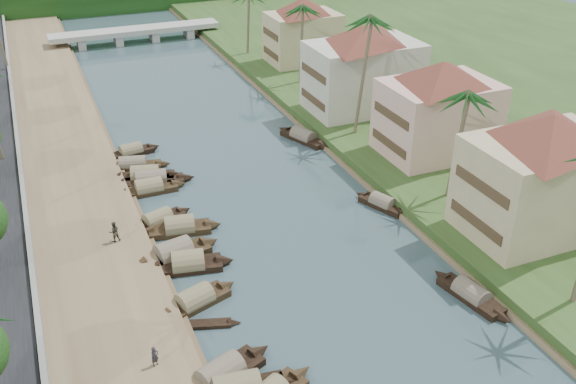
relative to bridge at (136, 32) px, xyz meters
name	(u,v)px	position (x,y,z in m)	size (l,w,h in m)	color
ground	(317,278)	(0.00, -72.00, -1.72)	(220.00, 220.00, 0.00)	#364B51
left_bank	(73,197)	(-16.00, -52.00, -1.32)	(10.00, 180.00, 0.80)	brown
right_bank	(395,137)	(19.00, -52.00, -1.12)	(16.00, 180.00, 1.20)	#2B441B
retaining_wall	(24,196)	(-20.20, -52.00, -0.37)	(0.40, 180.00, 1.10)	gray
bridge	(136,32)	(0.00, 0.00, 0.00)	(28.00, 4.00, 2.40)	#A4A399
building_near	(543,173)	(18.99, -74.00, 4.66)	(14.85, 14.85, 10.20)	#CAB687
building_mid	(439,107)	(19.99, -58.00, 4.41)	(14.11, 14.11, 9.70)	beige
building_far	(364,67)	(18.99, -44.00, 4.66)	(15.59, 15.59, 10.20)	beige
building_distant	(303,30)	(19.99, -24.00, 4.16)	(12.62, 12.62, 9.20)	#CAB687
sampan_3	(221,376)	(-10.11, -79.48, -1.31)	(8.39, 4.62, 2.24)	black
sampan_4	(195,301)	(-9.61, -71.64, -1.31)	(7.57, 4.02, 2.14)	black
sampan_5	(188,264)	(-8.86, -66.95, -1.30)	(7.66, 3.24, 2.36)	black
sampan_6	(174,254)	(-9.55, -65.11, -1.30)	(8.50, 3.59, 2.44)	black
sampan_7	(158,221)	(-9.61, -59.39, -1.32)	(7.13, 3.72, 1.92)	black
sampan_8	(180,228)	(-8.13, -61.38, -1.30)	(7.60, 2.97, 2.29)	black
sampan_9	(152,181)	(-8.51, -51.66, -1.31)	(8.86, 3.09, 2.20)	black
sampan_10	(149,189)	(-9.08, -53.25, -1.31)	(7.45, 1.82, 2.08)	black
sampan_11	(145,176)	(-8.89, -50.51, -1.30)	(8.16, 3.84, 2.28)	black
sampan_12	(133,165)	(-9.54, -47.46, -1.32)	(8.01, 3.40, 1.92)	black
sampan_13	(131,152)	(-9.14, -44.18, -1.32)	(6.89, 2.68, 1.90)	black
sampan_14	(471,295)	(9.40, -78.78, -1.32)	(2.81, 7.79, 1.90)	black
sampan_15	(382,204)	(10.22, -64.42, -1.32)	(3.67, 6.46, 1.79)	black
sampan_16	(303,137)	(9.58, -47.81, -1.31)	(4.42, 8.27, 2.04)	black
canoe_1	(204,325)	(-9.66, -74.02, -1.62)	(5.35, 2.45, 0.86)	black
canoe_2	(134,183)	(-10.08, -50.86, -1.62)	(5.44, 3.78, 0.85)	black
palm_1	(462,97)	(16.00, -66.45, 8.93)	(3.20, 3.20, 11.23)	brown
palm_2	(363,22)	(15.00, -50.37, 11.80)	(3.20, 3.20, 14.20)	brown
palm_3	(301,9)	(16.00, -32.29, 9.23)	(3.20, 3.20, 11.55)	brown
tree_6	(392,55)	(24.00, -42.09, 5.01)	(4.13, 4.13, 7.36)	#4D3B2C
person_near	(155,357)	(-13.71, -77.41, -0.20)	(0.53, 0.35, 1.45)	#26242B
person_far	(114,232)	(-13.66, -61.92, -0.02)	(0.87, 0.68, 1.80)	#353225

